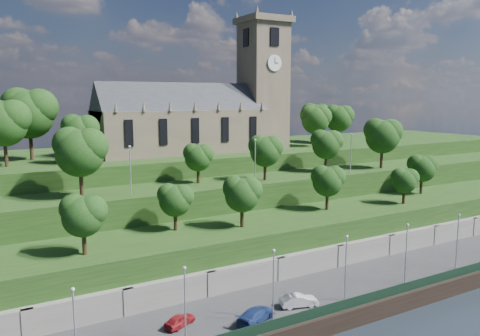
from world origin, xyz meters
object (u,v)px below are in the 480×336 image
car_left (180,320)px  car_middle (299,300)px  car_right (256,315)px  church (205,112)px

car_left → car_middle: 13.66m
car_right → car_middle: bearing=-108.8°
car_left → car_middle: car_middle is taller
car_right → car_left: bearing=42.2°
car_middle → church: bearing=4.7°
car_left → church: bearing=-53.2°
car_right → church: bearing=-43.7°
car_left → car_right: size_ratio=0.71×
car_left → car_right: (7.35, -3.09, 0.13)m
car_left → car_right: 7.98m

